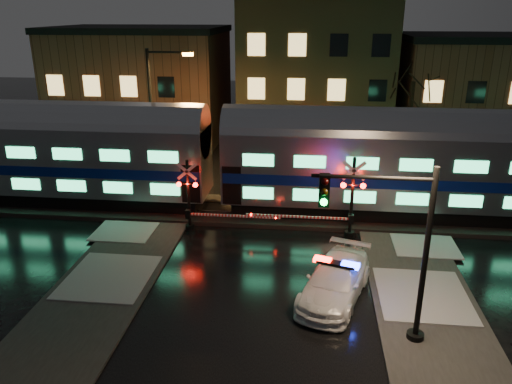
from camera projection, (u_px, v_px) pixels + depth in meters
The scene contains 13 objects.
ground at pixel (267, 255), 23.40m from camera, with size 120.00×120.00×0.00m, color black.
ballast at pixel (275, 212), 28.02m from camera, with size 90.00×4.20×0.24m, color black.
sidewalk_left at pixel (78, 319), 18.46m from camera, with size 4.00×20.00×0.12m, color #2D2D2D.
sidewalk_right at pixel (440, 343), 17.10m from camera, with size 4.00×20.00×0.12m, color #2D2D2D.
building_left at pixel (143, 86), 43.73m from camera, with size 14.00×10.00×9.00m, color brown.
building_mid at pixel (315, 73), 42.20m from camera, with size 12.00×11.00×11.50m, color brown.
building_right at pixel (474, 95), 40.89m from camera, with size 12.00×10.00×8.50m, color brown.
train at pixel (216, 154), 27.24m from camera, with size 51.00×3.12×5.92m.
police_car at pixel (335, 281), 19.70m from camera, with size 3.49×5.49×1.65m.
crossing_signal_right at pixel (344, 206), 24.58m from camera, with size 5.91×0.66×4.19m.
crossing_signal_left at pixel (195, 203), 25.41m from camera, with size 5.35×0.64×3.79m.
traffic_light at pixel (395, 253), 16.25m from camera, with size 4.10×0.72×6.33m.
streetlight at pixel (156, 110), 30.89m from camera, with size 2.89×0.30×8.66m.
Camera 1 is at (1.81, -20.88, 10.83)m, focal length 35.00 mm.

